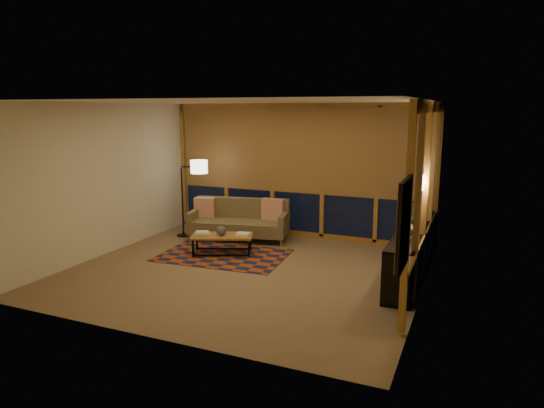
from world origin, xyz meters
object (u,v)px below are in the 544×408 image
at_px(sofa, 239,220).
at_px(floor_lamp, 182,198).
at_px(coffee_table, 222,245).
at_px(bookshelf, 412,250).

xyz_separation_m(sofa, floor_lamp, (-1.20, -0.18, 0.39)).
bearing_deg(coffee_table, sofa, 77.97).
distance_m(coffee_table, floor_lamp, 1.73).
distance_m(floor_lamp, bookshelf, 4.71).
bearing_deg(bookshelf, floor_lamp, 173.18).
bearing_deg(coffee_table, floor_lamp, 126.79).
relative_size(coffee_table, bookshelf, 0.35).
relative_size(floor_lamp, bookshelf, 0.52).
height_order(sofa, bookshelf, sofa).
xyz_separation_m(sofa, bookshelf, (3.45, -0.73, -0.01)).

